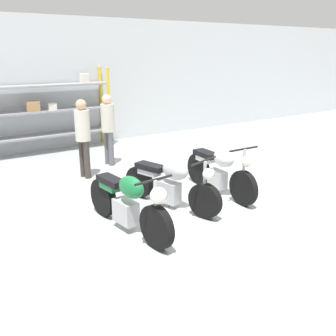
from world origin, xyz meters
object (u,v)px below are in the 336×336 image
at_px(person_near_rack, 83,132).
at_px(motorcycle_green, 128,202).
at_px(motorcycle_silver, 170,183).
at_px(shelving_rack, 41,110).
at_px(person_browsing, 108,124).
at_px(motorcycle_white, 220,169).

bearing_deg(person_near_rack, motorcycle_green, 70.12).
bearing_deg(motorcycle_silver, motorcycle_green, -84.85).
distance_m(shelving_rack, motorcycle_silver, 5.13).
distance_m(motorcycle_green, motorcycle_silver, 1.14).
height_order(motorcycle_green, person_browsing, person_browsing).
height_order(motorcycle_silver, motorcycle_white, motorcycle_white).
bearing_deg(motorcycle_green, person_near_rack, 165.43).
height_order(person_browsing, person_near_rack, person_near_rack).
bearing_deg(motorcycle_white, shelving_rack, -157.11).
bearing_deg(motorcycle_silver, person_browsing, 158.79).
xyz_separation_m(motorcycle_green, motorcycle_silver, (1.05, 0.44, -0.02)).
bearing_deg(person_browsing, person_near_rack, 27.51).
xyz_separation_m(motorcycle_green, person_browsing, (1.23, 3.44, 0.53)).
bearing_deg(shelving_rack, person_near_rack, -86.42).
relative_size(motorcycle_silver, motorcycle_white, 1.02).
height_order(shelving_rack, person_near_rack, shelving_rack).
bearing_deg(shelving_rack, motorcycle_white, -68.21).
bearing_deg(motorcycle_green, motorcycle_silver, 106.00).
bearing_deg(motorcycle_silver, shelving_rack, 171.72).
xyz_separation_m(shelving_rack, motorcycle_green, (-0.22, -5.46, -0.70)).
xyz_separation_m(shelving_rack, motorcycle_white, (1.99, -4.99, -0.67)).
bearing_deg(motorcycle_green, person_browsing, 153.38).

